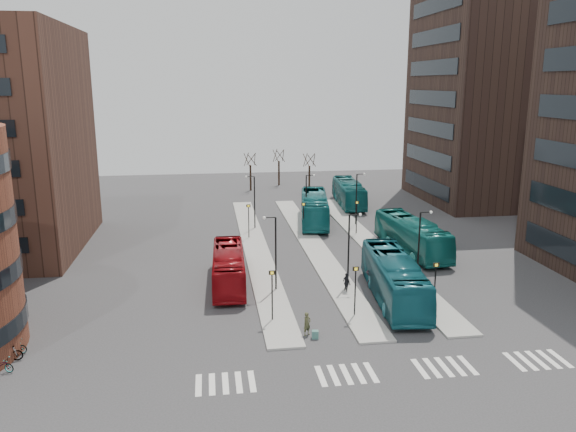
{
  "coord_description": "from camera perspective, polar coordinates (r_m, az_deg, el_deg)",
  "views": [
    {
      "loc": [
        -8.58,
        -24.82,
        16.52
      ],
      "look_at": [
        -1.67,
        23.1,
        5.0
      ],
      "focal_mm": 35.0,
      "sensor_mm": 36.0,
      "label": 1
    }
  ],
  "objects": [
    {
      "name": "ground",
      "position": [
        31.02,
        9.72,
        -19.0
      ],
      "size": [
        160.0,
        160.0,
        0.0
      ],
      "primitive_type": "plane",
      "color": "#2F2F31",
      "rests_on": "ground"
    },
    {
      "name": "island_left",
      "position": [
        57.41,
        -3.29,
        -3.28
      ],
      "size": [
        2.5,
        45.0,
        0.15
      ],
      "primitive_type": "cube",
      "color": "gray",
      "rests_on": "ground"
    },
    {
      "name": "island_mid",
      "position": [
        58.2,
        2.61,
        -3.04
      ],
      "size": [
        2.5,
        45.0,
        0.15
      ],
      "primitive_type": "cube",
      "color": "gray",
      "rests_on": "ground"
    },
    {
      "name": "island_right",
      "position": [
        59.59,
        8.3,
        -2.78
      ],
      "size": [
        2.5,
        45.0,
        0.15
      ],
      "primitive_type": "cube",
      "color": "gray",
      "rests_on": "ground"
    },
    {
      "name": "suitcase",
      "position": [
        38.02,
        2.77,
        -11.93
      ],
      "size": [
        0.48,
        0.4,
        0.55
      ],
      "primitive_type": "cube",
      "rotation": [
        0.0,
        0.0,
        -0.13
      ],
      "color": "navy",
      "rests_on": "ground"
    },
    {
      "name": "red_bus",
      "position": [
        47.32,
        -6.05,
        -5.18
      ],
      "size": [
        2.89,
        10.94,
        3.03
      ],
      "primitive_type": "imported",
      "rotation": [
        0.0,
        0.0,
        -0.03
      ],
      "color": "maroon",
      "rests_on": "ground"
    },
    {
      "name": "teal_bus_a",
      "position": [
        44.5,
        10.72,
        -6.22
      ],
      "size": [
        4.27,
        12.93,
        3.54
      ],
      "primitive_type": "imported",
      "rotation": [
        0.0,
        0.0,
        -0.1
      ],
      "color": "#145864",
      "rests_on": "ground"
    },
    {
      "name": "teal_bus_b",
      "position": [
        67.58,
        2.7,
        0.79
      ],
      "size": [
        5.04,
        13.21,
        3.59
      ],
      "primitive_type": "imported",
      "rotation": [
        0.0,
        0.0,
        -0.16
      ],
      "color": "#15686B",
      "rests_on": "ground"
    },
    {
      "name": "teal_bus_c",
      "position": [
        57.15,
        12.44,
        -1.94
      ],
      "size": [
        4.02,
        12.63,
        3.46
      ],
      "primitive_type": "imported",
      "rotation": [
        0.0,
        0.0,
        0.09
      ],
      "color": "#13605C",
      "rests_on": "ground"
    },
    {
      "name": "teal_bus_d",
      "position": [
        77.86,
        6.19,
        2.35
      ],
      "size": [
        3.85,
        12.53,
        3.44
      ],
      "primitive_type": "imported",
      "rotation": [
        0.0,
        0.0,
        -0.08
      ],
      "color": "#125C5E",
      "rests_on": "ground"
    },
    {
      "name": "traveller",
      "position": [
        38.23,
        1.95,
        -10.89
      ],
      "size": [
        0.7,
        0.64,
        1.61
      ],
      "primitive_type": "imported",
      "rotation": [
        0.0,
        0.0,
        0.56
      ],
      "color": "#434529",
      "rests_on": "ground"
    },
    {
      "name": "commuter_a",
      "position": [
        46.17,
        -5.99,
        -6.44
      ],
      "size": [
        0.96,
        0.78,
        1.84
      ],
      "primitive_type": "imported",
      "rotation": [
        0.0,
        0.0,
        3.24
      ],
      "color": "black",
      "rests_on": "ground"
    },
    {
      "name": "commuter_b",
      "position": [
        45.64,
        5.98,
        -6.77
      ],
      "size": [
        0.71,
        1.07,
        1.7
      ],
      "primitive_type": "imported",
      "rotation": [
        0.0,
        0.0,
        1.9
      ],
      "color": "black",
      "rests_on": "ground"
    },
    {
      "name": "commuter_c",
      "position": [
        47.19,
        8.2,
        -6.31
      ],
      "size": [
        0.86,
        1.08,
        1.46
      ],
      "primitive_type": "imported",
      "rotation": [
        0.0,
        0.0,
        4.31
      ],
      "color": "black",
      "rests_on": "ground"
    },
    {
      "name": "bicycle_near",
      "position": [
        37.92,
        -27.18,
        -13.29
      ],
      "size": [
        1.79,
        1.09,
        0.89
      ],
      "primitive_type": "imported",
      "rotation": [
        0.0,
        0.0,
        1.25
      ],
      "color": "gray",
      "rests_on": "ground"
    },
    {
      "name": "bicycle_mid",
      "position": [
        38.92,
        -26.62,
        -12.39
      ],
      "size": [
        1.81,
        0.74,
        1.06
      ],
      "primitive_type": "imported",
      "rotation": [
        0.0,
        0.0,
        1.71
      ],
      "color": "gray",
      "rests_on": "ground"
    },
    {
      "name": "bicycle_far",
      "position": [
        39.9,
        -26.12,
        -11.83
      ],
      "size": [
        1.77,
        0.86,
        0.89
      ],
      "primitive_type": "imported",
      "rotation": [
        0.0,
        0.0,
        1.41
      ],
      "color": "gray",
      "rests_on": "ground"
    },
    {
      "name": "crosswalk_stripes",
      "position": [
        34.78,
        10.49,
        -15.2
      ],
      "size": [
        22.35,
        2.4,
        0.01
      ],
      "color": "silver",
      "rests_on": "ground"
    },
    {
      "name": "tower_far",
      "position": [
        85.12,
        20.69,
        11.52
      ],
      "size": [
        20.12,
        20.0,
        30.0
      ],
      "color": "#30201A",
      "rests_on": "ground"
    },
    {
      "name": "sign_poles",
      "position": [
        50.89,
        3.67,
        -2.75
      ],
      "size": [
        12.45,
        22.12,
        3.65
      ],
      "color": "black",
      "rests_on": "ground"
    },
    {
      "name": "lamp_posts",
      "position": [
        55.53,
        3.68,
        -0.12
      ],
      "size": [
        14.04,
        20.24,
        6.12
      ],
      "color": "black",
      "rests_on": "ground"
    },
    {
      "name": "bare_trees",
      "position": [
        89.28,
        -0.87,
        4.49
      ],
      "size": [
        10.97,
        8.14,
        5.9
      ],
      "color": "black",
      "rests_on": "ground"
    }
  ]
}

